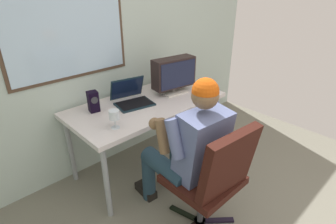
{
  "coord_description": "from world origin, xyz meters",
  "views": [
    {
      "loc": [
        -1.39,
        -0.19,
        1.85
      ],
      "look_at": [
        0.0,
        1.27,
        0.86
      ],
      "focal_mm": 28.74,
      "sensor_mm": 36.0,
      "label": 1
    }
  ],
  "objects_px": {
    "laptop": "(131,97)",
    "wine_glass": "(114,116)",
    "desk_speaker": "(93,101)",
    "person_seated": "(188,147)",
    "office_chair": "(214,175)",
    "desk": "(147,108)",
    "crt_monitor": "(174,74)"
  },
  "relations": [
    {
      "from": "office_chair",
      "to": "desk",
      "type": "bearing_deg",
      "value": 77.87
    },
    {
      "from": "desk",
      "to": "wine_glass",
      "type": "xyz_separation_m",
      "value": [
        -0.52,
        -0.22,
        0.17
      ]
    },
    {
      "from": "office_chair",
      "to": "laptop",
      "type": "relative_size",
      "value": 2.47
    },
    {
      "from": "desk",
      "to": "laptop",
      "type": "relative_size",
      "value": 3.88
    },
    {
      "from": "desk",
      "to": "office_chair",
      "type": "xyz_separation_m",
      "value": [
        -0.22,
        -1.02,
        -0.12
      ]
    },
    {
      "from": "crt_monitor",
      "to": "desk_speaker",
      "type": "xyz_separation_m",
      "value": [
        -0.86,
        0.17,
        -0.11
      ]
    },
    {
      "from": "laptop",
      "to": "wine_glass",
      "type": "xyz_separation_m",
      "value": [
        -0.4,
        -0.32,
        0.05
      ]
    },
    {
      "from": "office_chair",
      "to": "wine_glass",
      "type": "relative_size",
      "value": 6.27
    },
    {
      "from": "desk_speaker",
      "to": "laptop",
      "type": "bearing_deg",
      "value": -11.7
    },
    {
      "from": "wine_glass",
      "to": "desk_speaker",
      "type": "xyz_separation_m",
      "value": [
        0.03,
        0.4,
        -0.01
      ]
    },
    {
      "from": "wine_glass",
      "to": "desk_speaker",
      "type": "bearing_deg",
      "value": 85.18
    },
    {
      "from": "desk",
      "to": "desk_speaker",
      "type": "xyz_separation_m",
      "value": [
        -0.49,
        0.18,
        0.16
      ]
    },
    {
      "from": "crt_monitor",
      "to": "desk_speaker",
      "type": "distance_m",
      "value": 0.89
    },
    {
      "from": "desk",
      "to": "office_chair",
      "type": "height_order",
      "value": "office_chair"
    },
    {
      "from": "laptop",
      "to": "desk_speaker",
      "type": "relative_size",
      "value": 2.07
    },
    {
      "from": "office_chair",
      "to": "desk_speaker",
      "type": "relative_size",
      "value": 5.11
    },
    {
      "from": "office_chair",
      "to": "person_seated",
      "type": "distance_m",
      "value": 0.3
    },
    {
      "from": "crt_monitor",
      "to": "wine_glass",
      "type": "bearing_deg",
      "value": -165.8
    },
    {
      "from": "office_chair",
      "to": "laptop",
      "type": "xyz_separation_m",
      "value": [
        0.1,
        1.13,
        0.25
      ]
    },
    {
      "from": "office_chair",
      "to": "crt_monitor",
      "type": "bearing_deg",
      "value": 59.91
    },
    {
      "from": "person_seated",
      "to": "crt_monitor",
      "type": "bearing_deg",
      "value": 52.55
    },
    {
      "from": "desk",
      "to": "laptop",
      "type": "height_order",
      "value": "laptop"
    },
    {
      "from": "crt_monitor",
      "to": "laptop",
      "type": "relative_size",
      "value": 1.21
    },
    {
      "from": "desk_speaker",
      "to": "person_seated",
      "type": "bearing_deg",
      "value": -72.8
    },
    {
      "from": "person_seated",
      "to": "crt_monitor",
      "type": "distance_m",
      "value": 0.99
    },
    {
      "from": "desk",
      "to": "laptop",
      "type": "xyz_separation_m",
      "value": [
        -0.12,
        0.1,
        0.13
      ]
    },
    {
      "from": "crt_monitor",
      "to": "laptop",
      "type": "distance_m",
      "value": 0.53
    },
    {
      "from": "laptop",
      "to": "desk_speaker",
      "type": "distance_m",
      "value": 0.38
    },
    {
      "from": "laptop",
      "to": "desk_speaker",
      "type": "height_order",
      "value": "laptop"
    },
    {
      "from": "laptop",
      "to": "wine_glass",
      "type": "distance_m",
      "value": 0.52
    },
    {
      "from": "office_chair",
      "to": "laptop",
      "type": "distance_m",
      "value": 1.16
    },
    {
      "from": "person_seated",
      "to": "desk_speaker",
      "type": "xyz_separation_m",
      "value": [
        -0.29,
        0.92,
        0.18
      ]
    }
  ]
}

